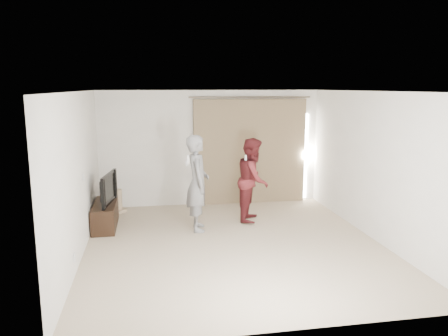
{
  "coord_description": "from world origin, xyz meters",
  "views": [
    {
      "loc": [
        -1.4,
        -6.99,
        2.67
      ],
      "look_at": [
        0.03,
        1.2,
        1.12
      ],
      "focal_mm": 35.0,
      "sensor_mm": 36.0,
      "label": 1
    }
  ],
  "objects_px": {
    "tv": "(104,188)",
    "person_woman": "(253,179)",
    "person_man": "(198,183)",
    "tv_console": "(105,215)"
  },
  "relations": [
    {
      "from": "person_woman",
      "to": "person_man",
      "type": "bearing_deg",
      "value": -160.09
    },
    {
      "from": "tv_console",
      "to": "person_man",
      "type": "distance_m",
      "value": 1.93
    },
    {
      "from": "tv_console",
      "to": "person_woman",
      "type": "relative_size",
      "value": 0.73
    },
    {
      "from": "tv",
      "to": "person_woman",
      "type": "height_order",
      "value": "person_woman"
    },
    {
      "from": "tv_console",
      "to": "person_man",
      "type": "height_order",
      "value": "person_man"
    },
    {
      "from": "person_man",
      "to": "tv_console",
      "type": "bearing_deg",
      "value": 164.94
    },
    {
      "from": "tv_console",
      "to": "person_man",
      "type": "xyz_separation_m",
      "value": [
        1.75,
        -0.47,
        0.67
      ]
    },
    {
      "from": "person_man",
      "to": "tv",
      "type": "bearing_deg",
      "value": 164.94
    },
    {
      "from": "tv",
      "to": "person_woman",
      "type": "bearing_deg",
      "value": -81.62
    },
    {
      "from": "person_woman",
      "to": "tv",
      "type": "bearing_deg",
      "value": 179.09
    }
  ]
}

